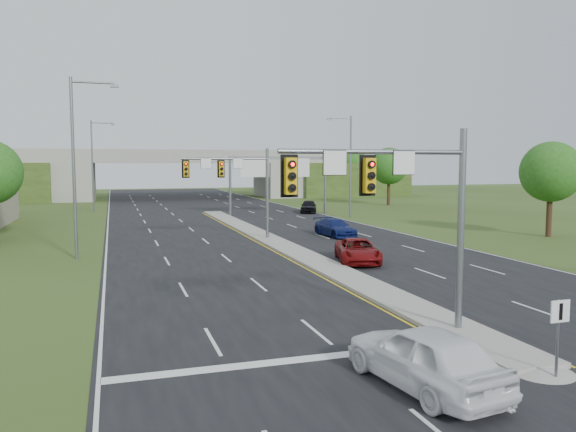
% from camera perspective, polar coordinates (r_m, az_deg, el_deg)
% --- Properties ---
extents(ground, '(240.00, 240.00, 0.00)m').
position_cam_1_polar(ground, '(20.70, 16.88, -11.23)').
color(ground, '#334418').
rests_on(ground, ground).
extents(road, '(24.00, 160.00, 0.02)m').
position_cam_1_polar(road, '(52.89, -4.97, -1.01)').
color(road, black).
rests_on(road, ground).
extents(median, '(2.00, 54.00, 0.16)m').
position_cam_1_polar(median, '(41.33, -1.38, -2.64)').
color(median, gray).
rests_on(median, road).
extents(median_nose, '(2.00, 2.00, 0.16)m').
position_cam_1_polar(median_nose, '(17.68, 24.42, -14.02)').
color(median_nose, gray).
rests_on(median_nose, road).
extents(lane_markings, '(23.72, 160.00, 0.01)m').
position_cam_1_polar(lane_markings, '(46.86, -4.09, -1.80)').
color(lane_markings, gold).
rests_on(lane_markings, road).
extents(signal_mast_near, '(6.62, 0.60, 7.00)m').
position_cam_1_polar(signal_mast_near, '(18.64, 11.63, 1.86)').
color(signal_mast_near, slate).
rests_on(signal_mast_near, ground).
extents(signal_mast_far, '(6.62, 0.60, 7.00)m').
position_cam_1_polar(signal_mast_far, '(42.26, -5.07, 3.82)').
color(signal_mast_far, slate).
rests_on(signal_mast_far, ground).
extents(keep_right_sign, '(0.60, 0.13, 2.20)m').
position_cam_1_polar(keep_right_sign, '(16.90, 25.81, -9.95)').
color(keep_right_sign, slate).
rests_on(keep_right_sign, ground).
extents(sign_gantry, '(11.58, 0.44, 6.67)m').
position_cam_1_polar(sign_gantry, '(63.85, -1.06, 4.79)').
color(sign_gantry, slate).
rests_on(sign_gantry, ground).
extents(overpass, '(80.00, 14.00, 8.10)m').
position_cam_1_polar(overpass, '(97.03, -10.75, 3.88)').
color(overpass, gray).
rests_on(overpass, ground).
extents(lightpole_l_mid, '(2.85, 0.25, 11.00)m').
position_cam_1_polar(lightpole_l_mid, '(36.39, -20.65, 5.43)').
color(lightpole_l_mid, slate).
rests_on(lightpole_l_mid, ground).
extents(lightpole_l_far, '(2.85, 0.25, 11.00)m').
position_cam_1_polar(lightpole_l_far, '(71.37, -19.10, 5.25)').
color(lightpole_l_far, slate).
rests_on(lightpole_l_far, ground).
extents(lightpole_r_far, '(2.85, 0.25, 11.00)m').
position_cam_1_polar(lightpole_r_far, '(61.48, 6.20, 5.55)').
color(lightpole_r_far, slate).
rests_on(lightpole_r_far, ground).
extents(tree_r_near, '(4.80, 4.80, 7.60)m').
position_cam_1_polar(tree_r_near, '(49.30, 25.15, 4.07)').
color(tree_r_near, '#382316').
rests_on(tree_r_near, ground).
extents(tree_r_mid, '(5.20, 5.20, 8.12)m').
position_cam_1_polar(tree_r_mid, '(80.50, 10.23, 5.01)').
color(tree_r_mid, '#382316').
rests_on(tree_r_mid, ground).
extents(tree_back_b, '(5.60, 5.60, 8.32)m').
position_cam_1_polar(tree_back_b, '(111.07, -24.07, 4.69)').
color(tree_back_b, '#382316').
rests_on(tree_back_b, ground).
extents(tree_back_c, '(5.60, 5.60, 8.32)m').
position_cam_1_polar(tree_back_c, '(115.85, 0.32, 5.16)').
color(tree_back_c, '#382316').
rests_on(tree_back_c, ground).
extents(tree_back_d, '(6.00, 6.00, 8.85)m').
position_cam_1_polar(tree_back_d, '(120.85, 6.69, 5.28)').
color(tree_back_d, '#382316').
rests_on(tree_back_d, ground).
extents(car_white, '(2.72, 5.19, 1.69)m').
position_cam_1_polar(car_white, '(15.35, 13.67, -13.66)').
color(car_white, white).
rests_on(car_white, road).
extents(car_far_a, '(3.58, 5.43, 1.39)m').
position_cam_1_polar(car_far_a, '(33.45, 7.09, -3.50)').
color(car_far_a, maroon).
rests_on(car_far_a, road).
extents(car_far_b, '(2.43, 4.96, 1.39)m').
position_cam_1_polar(car_far_b, '(45.22, 4.83, -1.18)').
color(car_far_b, '#0E1954').
rests_on(car_far_b, road).
extents(car_far_c, '(3.34, 4.83, 1.53)m').
position_cam_1_polar(car_far_c, '(66.94, 2.10, 1.00)').
color(car_far_c, black).
rests_on(car_far_c, road).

